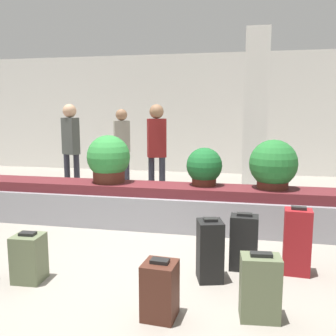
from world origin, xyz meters
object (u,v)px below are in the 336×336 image
suitcase_2 (260,287)px  traveler_0 (71,142)px  suitcase_5 (29,258)px  suitcase_6 (297,242)px  suitcase_4 (210,250)px  suitcase_0 (244,242)px  suitcase_3 (160,290)px  potted_plant_1 (273,165)px  traveler_1 (157,144)px  potted_plant_0 (109,159)px  potted_plant_2 (204,167)px  pillar (255,115)px  traveler_2 (122,142)px

suitcase_2 → traveler_0: bearing=127.7°
suitcase_5 → suitcase_6: bearing=12.2°
suitcase_4 → suitcase_0: bearing=30.1°
suitcase_3 → potted_plant_1: 2.81m
suitcase_0 → suitcase_5: (-2.09, -0.73, -0.06)m
suitcase_4 → traveler_1: bearing=97.3°
suitcase_5 → potted_plant_0: size_ratio=0.71×
suitcase_2 → potted_plant_2: (-0.72, 2.40, 0.61)m
pillar → potted_plant_1: pillar is taller
traveler_0 → pillar: bearing=38.5°
suitcase_3 → traveler_1: size_ratio=0.28×
suitcase_5 → traveler_1: (0.53, 3.29, 0.85)m
pillar → potted_plant_0: size_ratio=4.49×
suitcase_2 → suitcase_5: size_ratio=1.12×
suitcase_4 → traveler_0: bearing=118.8°
pillar → suitcase_5: size_ratio=6.35×
traveler_0 → traveler_1: traveler_0 is taller
suitcase_6 → potted_plant_1: 1.53m
suitcase_2 → traveler_1: size_ratio=0.31×
potted_plant_2 → traveler_1: bearing=130.5°
potted_plant_0 → potted_plant_1: (2.39, 0.04, -0.02)m
suitcase_4 → traveler_2: 4.62m
traveler_1 → traveler_2: traveler_1 is taller
suitcase_6 → potted_plant_1: (-0.17, 1.40, 0.59)m
potted_plant_1 → traveler_0: (-3.63, 1.25, 0.16)m
potted_plant_0 → traveler_0: bearing=133.9°
suitcase_0 → potted_plant_0: potted_plant_0 is taller
suitcase_5 → suitcase_6: suitcase_6 is taller
suitcase_0 → potted_plant_2: size_ratio=1.13×
suitcase_2 → potted_plant_0: potted_plant_0 is taller
suitcase_5 → potted_plant_1: bearing=37.6°
traveler_1 → potted_plant_1: bearing=-55.5°
suitcase_4 → suitcase_5: 1.80m
pillar → suitcase_4: pillar is taller
suitcase_2 → traveler_2: bearing=115.0°
suitcase_6 → suitcase_4: bearing=-155.3°
suitcase_3 → potted_plant_2: (0.08, 2.54, 0.64)m
traveler_2 → potted_plant_2: bearing=103.2°
suitcase_0 → traveler_0: bearing=142.5°
pillar → traveler_2: (-2.73, 0.18, -0.56)m
suitcase_4 → pillar: bearing=67.0°
suitcase_0 → traveler_1: traveler_1 is taller
traveler_2 → suitcase_5: bearing=67.6°
suitcase_3 → traveler_1: 3.89m
suitcase_5 → suitcase_6: 2.73m
suitcase_0 → suitcase_3: suitcase_0 is taller
suitcase_0 → traveler_1: size_ratio=0.34×
potted_plant_0 → traveler_1: size_ratio=0.40×
traveler_0 → traveler_1: 1.70m
suitcase_3 → suitcase_4: suitcase_4 is taller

